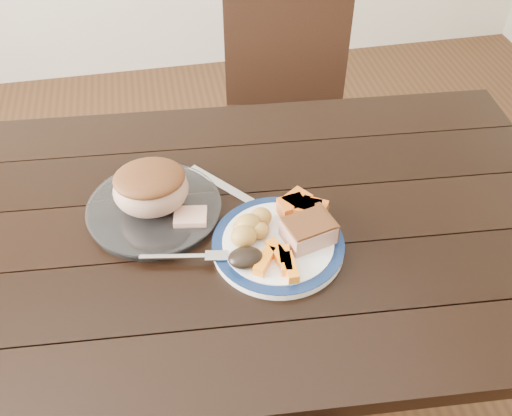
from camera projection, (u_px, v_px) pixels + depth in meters
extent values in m
plane|color=#472B16|center=(229.00, 393.00, 1.76)|extent=(4.00, 4.00, 0.00)
cube|color=black|center=(219.00, 229.00, 1.26)|extent=(1.67, 1.02, 0.04)
cube|color=black|center=(438.00, 209.00, 1.84)|extent=(0.07, 0.07, 0.71)
cube|color=black|center=(285.00, 139.00, 1.95)|extent=(0.50, 0.50, 0.04)
cube|color=black|center=(287.00, 44.00, 1.93)|extent=(0.42, 0.13, 0.46)
cube|color=black|center=(328.00, 160.00, 2.25)|extent=(0.04, 0.04, 0.43)
cube|color=black|center=(336.00, 225.00, 1.99)|extent=(0.04, 0.04, 0.43)
cube|color=black|center=(237.00, 159.00, 2.25)|extent=(0.04, 0.04, 0.43)
cube|color=black|center=(233.00, 224.00, 1.99)|extent=(0.04, 0.04, 0.43)
cylinder|color=white|center=(278.00, 245.00, 1.19)|extent=(0.28, 0.28, 0.02)
torus|color=#0D1E44|center=(278.00, 242.00, 1.18)|extent=(0.28, 0.28, 0.02)
cylinder|color=white|center=(155.00, 210.00, 1.26)|extent=(0.29, 0.29, 0.02)
cube|color=tan|center=(308.00, 231.00, 1.17)|extent=(0.11, 0.10, 0.04)
ellipsoid|color=gold|center=(259.00, 230.00, 1.18)|extent=(0.04, 0.04, 0.04)
ellipsoid|color=gold|center=(261.00, 217.00, 1.20)|extent=(0.05, 0.04, 0.04)
ellipsoid|color=gold|center=(248.00, 225.00, 1.18)|extent=(0.05, 0.05, 0.05)
ellipsoid|color=gold|center=(242.00, 228.00, 1.18)|extent=(0.04, 0.04, 0.03)
ellipsoid|color=gold|center=(244.00, 237.00, 1.16)|extent=(0.05, 0.05, 0.05)
cube|color=orange|center=(264.00, 261.00, 1.13)|extent=(0.06, 0.07, 0.02)
cube|color=orange|center=(285.00, 260.00, 1.13)|extent=(0.03, 0.07, 0.02)
cube|color=orange|center=(290.00, 267.00, 1.11)|extent=(0.02, 0.07, 0.02)
cube|color=orange|center=(278.00, 253.00, 1.14)|extent=(0.04, 0.07, 0.02)
cube|color=orange|center=(308.00, 211.00, 1.22)|extent=(0.07, 0.06, 0.04)
cube|color=orange|center=(313.00, 211.00, 1.22)|extent=(0.07, 0.07, 0.04)
cube|color=orange|center=(292.00, 208.00, 1.22)|extent=(0.06, 0.05, 0.04)
cube|color=orange|center=(297.00, 203.00, 1.23)|extent=(0.07, 0.07, 0.04)
ellipsoid|color=black|center=(246.00, 258.00, 1.12)|extent=(0.07, 0.05, 0.03)
cube|color=silver|center=(174.00, 257.00, 1.15)|extent=(0.14, 0.03, 0.00)
cube|color=silver|center=(216.00, 256.00, 1.15)|extent=(0.05, 0.03, 0.00)
ellipsoid|color=tan|center=(151.00, 190.00, 1.22)|extent=(0.16, 0.14, 0.11)
cube|color=tan|center=(190.00, 217.00, 1.22)|extent=(0.08, 0.07, 0.02)
cube|color=silver|center=(222.00, 185.00, 1.33)|extent=(0.14, 0.17, 0.00)
cube|color=black|center=(275.00, 214.00, 1.25)|extent=(0.09, 0.11, 0.01)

